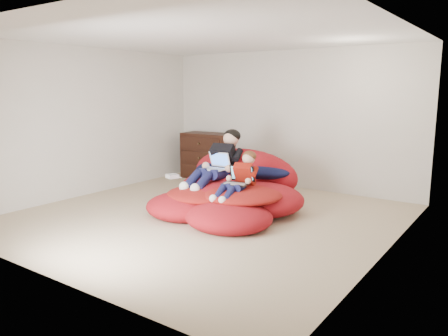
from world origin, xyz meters
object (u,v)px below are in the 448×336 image
at_px(dresser, 208,156).
at_px(laptop_black, 239,179).
at_px(beanbag_pile, 231,191).
at_px(older_boy, 220,159).
at_px(laptop_white, 216,165).
at_px(younger_boy, 240,176).

xyz_separation_m(dresser, laptop_black, (2.05, -1.98, 0.09)).
relative_size(dresser, beanbag_pile, 0.44).
bearing_deg(older_boy, laptop_white, -90.00).
distance_m(younger_boy, laptop_white, 0.71).
xyz_separation_m(older_boy, laptop_black, (0.64, -0.44, -0.16)).
distance_m(beanbag_pile, laptop_black, 0.61).
bearing_deg(dresser, laptop_black, -44.05).
bearing_deg(laptop_black, laptop_white, 151.55).
relative_size(dresser, older_boy, 0.81).
height_order(younger_boy, laptop_black, younger_boy).
height_order(older_boy, younger_boy, older_boy).
distance_m(dresser, laptop_white, 2.17).
distance_m(beanbag_pile, older_boy, 0.53).
bearing_deg(dresser, laptop_white, -49.25).
distance_m(dresser, younger_boy, 2.83).
bearing_deg(dresser, younger_boy, -43.42).
xyz_separation_m(dresser, beanbag_pile, (1.67, -1.60, -0.20)).
distance_m(younger_boy, laptop_black, 0.06).
xyz_separation_m(beanbag_pile, laptop_black, (0.38, -0.38, 0.29)).
xyz_separation_m(beanbag_pile, younger_boy, (0.38, -0.34, 0.33)).
xyz_separation_m(laptop_white, laptop_black, (0.64, -0.35, -0.09)).
relative_size(older_boy, laptop_black, 3.13).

